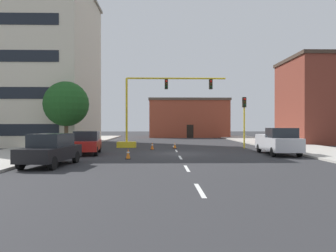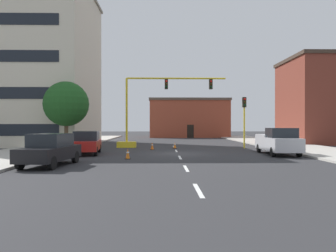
{
  "view_description": "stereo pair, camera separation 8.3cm",
  "coord_description": "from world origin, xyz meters",
  "px_view_note": "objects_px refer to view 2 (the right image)",
  "views": [
    {
      "loc": [
        -1.33,
        -25.05,
        2.24
      ],
      "look_at": [
        -0.63,
        5.9,
        2.09
      ],
      "focal_mm": 34.92,
      "sensor_mm": 36.0,
      "label": 1
    },
    {
      "loc": [
        -1.25,
        -25.05,
        2.24
      ],
      "look_at": [
        -0.63,
        5.9,
        2.09
      ],
      "focal_mm": 34.92,
      "sensor_mm": 36.0,
      "label": 2
    }
  ],
  "objects_px": {
    "traffic_signal_gantry": "(141,123)",
    "traffic_cone_roadside_c": "(152,146)",
    "traffic_light_pole_right": "(244,111)",
    "sedan_red_mid_left": "(87,142)",
    "pickup_truck_silver": "(278,141)",
    "traffic_cone_roadside_a": "(175,145)",
    "tree_left_near": "(66,104)",
    "traffic_cone_roadside_b": "(128,154)",
    "sedan_black_near_left": "(50,149)"
  },
  "relations": [
    {
      "from": "traffic_light_pole_right",
      "to": "sedan_red_mid_left",
      "type": "relative_size",
      "value": 1.03
    },
    {
      "from": "sedan_black_near_left",
      "to": "traffic_cone_roadside_a",
      "type": "relative_size",
      "value": 7.91
    },
    {
      "from": "traffic_light_pole_right",
      "to": "pickup_truck_silver",
      "type": "height_order",
      "value": "traffic_light_pole_right"
    },
    {
      "from": "traffic_cone_roadside_a",
      "to": "traffic_signal_gantry",
      "type": "bearing_deg",
      "value": 152.19
    },
    {
      "from": "traffic_signal_gantry",
      "to": "pickup_truck_silver",
      "type": "relative_size",
      "value": 1.93
    },
    {
      "from": "tree_left_near",
      "to": "pickup_truck_silver",
      "type": "relative_size",
      "value": 1.1
    },
    {
      "from": "traffic_signal_gantry",
      "to": "sedan_red_mid_left",
      "type": "relative_size",
      "value": 2.27
    },
    {
      "from": "sedan_red_mid_left",
      "to": "pickup_truck_silver",
      "type": "bearing_deg",
      "value": -2.46
    },
    {
      "from": "traffic_cone_roadside_c",
      "to": "tree_left_near",
      "type": "bearing_deg",
      "value": 179.24
    },
    {
      "from": "traffic_light_pole_right",
      "to": "traffic_cone_roadside_c",
      "type": "distance_m",
      "value": 9.3
    },
    {
      "from": "traffic_signal_gantry",
      "to": "traffic_cone_roadside_a",
      "type": "height_order",
      "value": "traffic_signal_gantry"
    },
    {
      "from": "traffic_light_pole_right",
      "to": "pickup_truck_silver",
      "type": "bearing_deg",
      "value": -82.42
    },
    {
      "from": "traffic_light_pole_right",
      "to": "pickup_truck_silver",
      "type": "xyz_separation_m",
      "value": [
        0.85,
        -6.43,
        -2.55
      ]
    },
    {
      "from": "traffic_light_pole_right",
      "to": "traffic_cone_roadside_a",
      "type": "relative_size",
      "value": 8.12
    },
    {
      "from": "tree_left_near",
      "to": "sedan_black_near_left",
      "type": "bearing_deg",
      "value": -77.97
    },
    {
      "from": "tree_left_near",
      "to": "traffic_cone_roadside_b",
      "type": "bearing_deg",
      "value": -51.51
    },
    {
      "from": "traffic_signal_gantry",
      "to": "pickup_truck_silver",
      "type": "height_order",
      "value": "traffic_signal_gantry"
    },
    {
      "from": "traffic_signal_gantry",
      "to": "traffic_cone_roadside_a",
      "type": "bearing_deg",
      "value": -27.81
    },
    {
      "from": "traffic_cone_roadside_b",
      "to": "traffic_cone_roadside_c",
      "type": "relative_size",
      "value": 1.0
    },
    {
      "from": "sedan_black_near_left",
      "to": "traffic_cone_roadside_a",
      "type": "height_order",
      "value": "sedan_black_near_left"
    },
    {
      "from": "sedan_red_mid_left",
      "to": "traffic_cone_roadside_c",
      "type": "distance_m",
      "value": 6.45
    },
    {
      "from": "sedan_black_near_left",
      "to": "sedan_red_mid_left",
      "type": "relative_size",
      "value": 1.0
    },
    {
      "from": "traffic_light_pole_right",
      "to": "sedan_red_mid_left",
      "type": "height_order",
      "value": "traffic_light_pole_right"
    },
    {
      "from": "traffic_signal_gantry",
      "to": "sedan_black_near_left",
      "type": "xyz_separation_m",
      "value": [
        -4.07,
        -14.15,
        -1.45
      ]
    },
    {
      "from": "traffic_signal_gantry",
      "to": "tree_left_near",
      "type": "xyz_separation_m",
      "value": [
        -6.46,
        -2.93,
        1.71
      ]
    },
    {
      "from": "tree_left_near",
      "to": "traffic_cone_roadside_b",
      "type": "height_order",
      "value": "tree_left_near"
    },
    {
      "from": "traffic_cone_roadside_a",
      "to": "traffic_light_pole_right",
      "type": "bearing_deg",
      "value": 1.9
    },
    {
      "from": "sedan_red_mid_left",
      "to": "traffic_light_pole_right",
      "type": "bearing_deg",
      "value": 23.45
    },
    {
      "from": "sedan_black_near_left",
      "to": "traffic_light_pole_right",
      "type": "bearing_deg",
      "value": 42.59
    },
    {
      "from": "sedan_black_near_left",
      "to": "traffic_cone_roadside_a",
      "type": "bearing_deg",
      "value": 59.77
    },
    {
      "from": "traffic_signal_gantry",
      "to": "traffic_cone_roadside_a",
      "type": "distance_m",
      "value": 4.15
    },
    {
      "from": "traffic_light_pole_right",
      "to": "tree_left_near",
      "type": "height_order",
      "value": "tree_left_near"
    },
    {
      "from": "traffic_cone_roadside_b",
      "to": "traffic_cone_roadside_c",
      "type": "xyz_separation_m",
      "value": [
        1.36,
        7.73,
        0.0
      ]
    },
    {
      "from": "sedan_black_near_left",
      "to": "traffic_cone_roadside_c",
      "type": "relative_size",
      "value": 6.91
    },
    {
      "from": "sedan_red_mid_left",
      "to": "traffic_cone_roadside_c",
      "type": "relative_size",
      "value": 6.89
    },
    {
      "from": "traffic_light_pole_right",
      "to": "pickup_truck_silver",
      "type": "relative_size",
      "value": 0.88
    },
    {
      "from": "traffic_light_pole_right",
      "to": "sedan_black_near_left",
      "type": "relative_size",
      "value": 1.03
    },
    {
      "from": "traffic_signal_gantry",
      "to": "traffic_light_pole_right",
      "type": "distance_m",
      "value": 9.91
    },
    {
      "from": "traffic_light_pole_right",
      "to": "sedan_black_near_left",
      "type": "height_order",
      "value": "traffic_light_pole_right"
    },
    {
      "from": "traffic_light_pole_right",
      "to": "tree_left_near",
      "type": "distance_m",
      "value": 16.26
    },
    {
      "from": "traffic_signal_gantry",
      "to": "pickup_truck_silver",
      "type": "distance_m",
      "value": 13.27
    },
    {
      "from": "sedan_red_mid_left",
      "to": "traffic_cone_roadside_b",
      "type": "height_order",
      "value": "sedan_red_mid_left"
    },
    {
      "from": "traffic_cone_roadside_a",
      "to": "traffic_cone_roadside_b",
      "type": "height_order",
      "value": "traffic_cone_roadside_b"
    },
    {
      "from": "tree_left_near",
      "to": "traffic_cone_roadside_b",
      "type": "xyz_separation_m",
      "value": [
        6.23,
        -7.83,
        -3.71
      ]
    },
    {
      "from": "traffic_light_pole_right",
      "to": "traffic_cone_roadside_a",
      "type": "bearing_deg",
      "value": -178.1
    },
    {
      "from": "pickup_truck_silver",
      "to": "traffic_cone_roadside_a",
      "type": "height_order",
      "value": "pickup_truck_silver"
    },
    {
      "from": "traffic_signal_gantry",
      "to": "sedan_black_near_left",
      "type": "relative_size",
      "value": 2.26
    },
    {
      "from": "traffic_cone_roadside_a",
      "to": "tree_left_near",
      "type": "bearing_deg",
      "value": -172.68
    },
    {
      "from": "traffic_signal_gantry",
      "to": "sedan_black_near_left",
      "type": "distance_m",
      "value": 14.79
    },
    {
      "from": "traffic_signal_gantry",
      "to": "traffic_cone_roadside_c",
      "type": "height_order",
      "value": "traffic_signal_gantry"
    }
  ]
}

